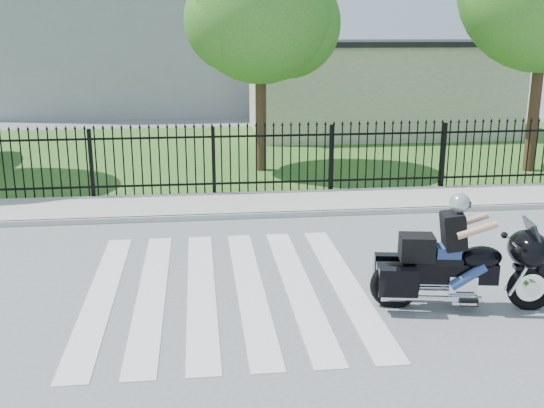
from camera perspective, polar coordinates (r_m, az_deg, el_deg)
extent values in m
plane|color=slate|center=(10.59, -4.16, -7.59)|extent=(120.00, 120.00, 0.00)
cube|color=#ADAAA3|center=(15.30, -5.07, -0.10)|extent=(40.00, 2.00, 0.12)
cube|color=#ADAAA3|center=(14.34, -4.93, -1.15)|extent=(40.00, 0.12, 0.12)
cube|color=#2B5D1F|center=(22.13, -5.66, 4.58)|extent=(40.00, 12.00, 0.02)
cube|color=black|center=(16.19, -5.21, 1.83)|extent=(26.00, 0.04, 0.05)
cube|color=black|center=(15.96, -5.31, 6.02)|extent=(26.00, 0.04, 0.05)
cylinder|color=#382316|center=(18.95, -1.02, 9.17)|extent=(0.32, 0.32, 4.16)
sphere|color=#347020|center=(18.85, -1.06, 17.06)|extent=(4.20, 4.20, 4.20)
cylinder|color=#382316|center=(20.39, 22.60, 9.36)|extent=(0.32, 0.32, 4.80)
cube|color=beige|center=(26.89, 9.36, 10.10)|extent=(10.00, 6.00, 3.50)
cube|color=black|center=(26.79, 9.53, 14.04)|extent=(10.20, 6.20, 0.20)
torus|color=black|center=(10.47, 22.20, -6.98)|extent=(0.74, 0.26, 0.72)
torus|color=black|center=(9.98, 10.96, -7.16)|extent=(0.78, 0.29, 0.77)
cube|color=black|center=(10.05, 15.79, -5.90)|extent=(1.39, 0.48, 0.31)
ellipsoid|color=black|center=(10.07, 18.23, -4.59)|extent=(0.71, 0.52, 0.35)
cube|color=black|center=(9.93, 14.69, -4.83)|extent=(0.73, 0.45, 0.10)
cube|color=silver|center=(10.15, 16.59, -6.83)|extent=(0.47, 0.38, 0.31)
ellipsoid|color=black|center=(10.22, 22.00, -3.78)|extent=(0.69, 0.84, 0.57)
cube|color=black|center=(9.81, 12.84, -3.80)|extent=(0.56, 0.48, 0.38)
cube|color=navy|center=(9.92, 15.46, -4.15)|extent=(0.41, 0.37, 0.19)
sphere|color=#B0B2B8|center=(9.73, 16.49, 0.06)|extent=(0.30, 0.30, 0.30)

